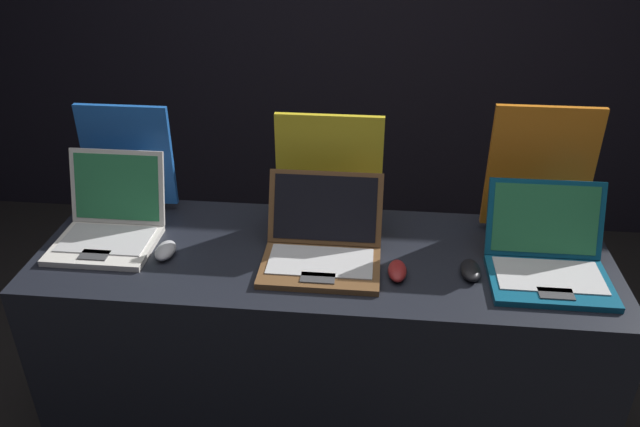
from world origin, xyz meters
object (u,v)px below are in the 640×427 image
at_px(promo_stand_front, 128,161).
at_px(mouse_middle, 397,271).
at_px(promo_stand_middle, 328,174).
at_px(promo_stand_back, 539,174).
at_px(laptop_front, 110,222).
at_px(mouse_front, 166,250).
at_px(laptop_middle, 321,243).
at_px(laptop_back, 548,257).
at_px(mouse_back, 470,270).

relative_size(promo_stand_front, mouse_middle, 3.49).
bearing_deg(promo_stand_front, mouse_middle, -20.02).
xyz_separation_m(promo_stand_middle, promo_stand_back, (0.71, 0.01, 0.02)).
bearing_deg(promo_stand_middle, laptop_front, -166.08).
xyz_separation_m(laptop_front, mouse_front, (0.22, -0.09, -0.04)).
distance_m(laptop_front, promo_stand_middle, 0.76).
xyz_separation_m(laptop_front, promo_stand_middle, (0.72, 0.18, 0.13)).
bearing_deg(laptop_middle, promo_stand_middle, 90.00).
bearing_deg(promo_stand_back, mouse_middle, -144.97).
relative_size(promo_stand_middle, laptop_back, 1.12).
bearing_deg(mouse_front, promo_stand_middle, 28.05).
distance_m(promo_stand_front, mouse_back, 1.25).
distance_m(mouse_middle, promo_stand_middle, 0.43).
relative_size(mouse_front, mouse_back, 0.96).
relative_size(mouse_middle, laptop_back, 0.31).
relative_size(laptop_front, promo_stand_middle, 0.84).
relative_size(laptop_back, mouse_back, 3.11).
bearing_deg(mouse_middle, promo_stand_front, 159.98).
height_order(promo_stand_front, promo_stand_back, promo_stand_back).
bearing_deg(promo_stand_middle, mouse_middle, -51.52).
height_order(mouse_middle, mouse_back, same).
bearing_deg(laptop_middle, laptop_front, 175.43).
bearing_deg(mouse_back, mouse_front, 179.20).
height_order(promo_stand_front, laptop_back, promo_stand_front).
height_order(mouse_front, mouse_back, mouse_front).
xyz_separation_m(laptop_front, mouse_back, (1.20, -0.10, -0.04)).
height_order(mouse_middle, promo_stand_middle, promo_stand_middle).
distance_m(mouse_middle, laptop_back, 0.47).
bearing_deg(mouse_middle, mouse_back, 6.61).
bearing_deg(laptop_back, promo_stand_front, 168.56).
bearing_deg(laptop_front, mouse_back, -4.96).
xyz_separation_m(mouse_front, promo_stand_front, (-0.22, 0.31, 0.17)).
bearing_deg(mouse_back, mouse_middle, -173.39).
bearing_deg(promo_stand_front, promo_stand_back, -1.20).
distance_m(mouse_middle, promo_stand_back, 0.60).
distance_m(mouse_front, promo_stand_middle, 0.60).
xyz_separation_m(mouse_front, promo_stand_middle, (0.51, 0.27, 0.17)).
bearing_deg(laptop_back, mouse_front, -178.88).
distance_m(laptop_middle, promo_stand_middle, 0.27).
distance_m(laptop_front, mouse_front, 0.24).
bearing_deg(mouse_front, mouse_back, -0.80).
height_order(promo_stand_front, mouse_back, promo_stand_front).
height_order(mouse_front, laptop_back, laptop_back).
bearing_deg(laptop_back, mouse_middle, -172.16).
distance_m(promo_stand_front, laptop_back, 1.47).
bearing_deg(laptop_front, promo_stand_middle, 13.92).
bearing_deg(laptop_front, laptop_middle, -4.57).
bearing_deg(mouse_front, laptop_front, 157.55).
height_order(mouse_front, promo_stand_middle, promo_stand_middle).
relative_size(laptop_front, mouse_front, 3.05).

